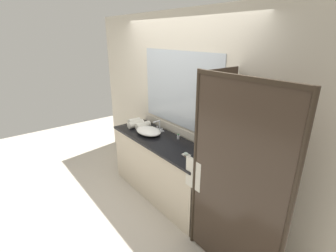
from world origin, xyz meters
TOP-DOWN VIEW (x-y plane):
  - ground_plane at (0.00, 0.00)m, footprint 8.00×8.00m
  - wall_back_with_mirror at (0.00, 0.34)m, footprint 4.40×0.06m
  - vanity_cabinet at (0.00, 0.01)m, footprint 1.80×0.58m
  - shower_enclosure at (1.27, -0.19)m, footprint 1.20×0.59m
  - sink_basin at (-0.30, -0.02)m, footprint 0.45×0.31m
  - faucet at (-0.30, 0.18)m, footprint 0.17×0.14m
  - soap_dish at (0.57, -0.05)m, footprint 0.10×0.07m
  - amenity_bottle_conditioner at (0.12, 0.21)m, footprint 0.03×0.03m
  - amenity_bottle_shampoo at (0.77, -0.15)m, footprint 0.03×0.03m
  - rolled_towel_near_edge at (-0.76, 0.02)m, footprint 0.12×0.20m
  - rolled_towel_middle at (-0.65, -0.02)m, footprint 0.11×0.26m
  - rolled_towel_far_edge at (-0.54, 0.04)m, footprint 0.11×0.25m

SIDE VIEW (x-z plane):
  - ground_plane at x=0.00m, z-range 0.00..0.00m
  - vanity_cabinet at x=0.00m, z-range 0.00..0.90m
  - soap_dish at x=0.57m, z-range 0.90..0.93m
  - amenity_bottle_conditioner at x=0.12m, z-range 0.90..0.97m
  - amenity_bottle_shampoo at x=0.77m, z-range 0.90..0.98m
  - sink_basin at x=-0.30m, z-range 0.90..0.99m
  - rolled_towel_far_edge at x=-0.54m, z-range 0.90..1.00m
  - rolled_towel_near_edge at x=-0.76m, z-range 0.90..1.01m
  - rolled_towel_middle at x=-0.65m, z-range 0.90..1.01m
  - faucet at x=-0.30m, z-range 0.87..1.04m
  - shower_enclosure at x=1.27m, z-range 0.02..2.02m
  - wall_back_with_mirror at x=0.00m, z-range 0.01..2.61m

